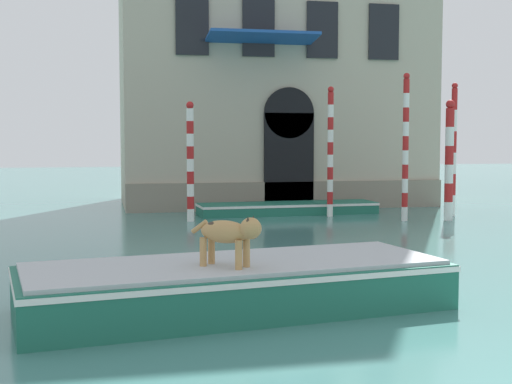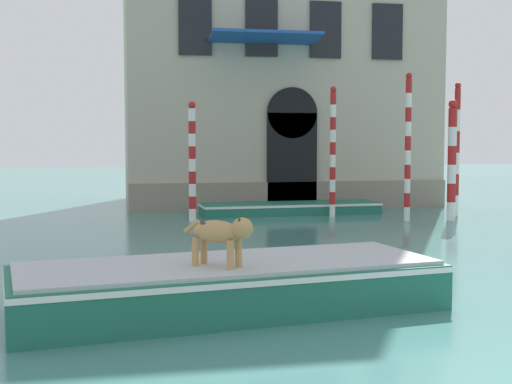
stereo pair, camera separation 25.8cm
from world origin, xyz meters
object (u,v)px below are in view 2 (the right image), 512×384
object	(u,v)px
boat_foreground	(228,284)
mooring_pole_2	(333,151)
mooring_pole_3	(192,161)
mooring_pole_4	(408,147)
boat_moored_near_palazzo	(290,208)
mooring_pole_0	(457,149)
dog_on_deck	(222,233)
mooring_pole_1	(452,160)

from	to	relation	value
boat_foreground	mooring_pole_2	world-z (taller)	mooring_pole_2
boat_foreground	mooring_pole_3	size ratio (longest dim) A/B	1.79
mooring_pole_2	mooring_pole_3	distance (m)	4.63
boat_foreground	mooring_pole_4	bearing A→B (deg)	46.03
boat_foreground	boat_moored_near_palazzo	bearing A→B (deg)	63.32
boat_moored_near_palazzo	mooring_pole_3	distance (m)	4.06
mooring_pole_0	mooring_pole_4	xyz separation A→B (m)	(-2.08, -0.92, 0.10)
boat_foreground	mooring_pole_0	size ratio (longest dim) A/B	1.51
dog_on_deck	mooring_pole_4	distance (m)	12.94
boat_moored_near_palazzo	mooring_pole_1	xyz separation A→B (m)	(4.41, -2.81, 1.68)
mooring_pole_0	mooring_pole_3	world-z (taller)	mooring_pole_0
boat_moored_near_palazzo	dog_on_deck	bearing A→B (deg)	-110.28
mooring_pole_1	mooring_pole_4	size ratio (longest dim) A/B	0.82
boat_foreground	dog_on_deck	world-z (taller)	dog_on_deck
mooring_pole_1	mooring_pole_2	distance (m)	3.74
boat_foreground	boat_moored_near_palazzo	distance (m)	13.48
mooring_pole_1	mooring_pole_2	xyz separation A→B (m)	(-3.25, 1.84, 0.24)
boat_moored_near_palazzo	mooring_pole_4	xyz separation A→B (m)	(3.03, -2.66, 2.07)
dog_on_deck	mooring_pole_1	size ratio (longest dim) A/B	0.25
mooring_pole_0	mooring_pole_3	size ratio (longest dim) A/B	1.18
mooring_pole_4	mooring_pole_1	bearing A→B (deg)	-6.53
boat_foreground	mooring_pole_3	bearing A→B (deg)	77.71
dog_on_deck	mooring_pole_2	bearing A→B (deg)	105.50
dog_on_deck	mooring_pole_4	size ratio (longest dim) A/B	0.20
mooring_pole_0	mooring_pole_4	world-z (taller)	mooring_pole_4
dog_on_deck	mooring_pole_4	world-z (taller)	mooring_pole_4
dog_on_deck	boat_moored_near_palazzo	bearing A→B (deg)	111.52
boat_moored_near_palazzo	mooring_pole_2	distance (m)	2.45
boat_moored_near_palazzo	mooring_pole_0	size ratio (longest dim) A/B	1.40
boat_foreground	mooring_pole_3	distance (m)	11.57
boat_foreground	mooring_pole_1	xyz separation A→B (m)	(8.56, 10.01, 1.50)
boat_foreground	dog_on_deck	bearing A→B (deg)	-118.97
mooring_pole_4	mooring_pole_0	bearing A→B (deg)	23.84
dog_on_deck	boat_moored_near_palazzo	xyz separation A→B (m)	(4.31, 13.26, -1.01)
boat_foreground	dog_on_deck	xyz separation A→B (m)	(-0.16, -0.43, 0.83)
mooring_pole_0	mooring_pole_1	xyz separation A→B (m)	(-0.70, -1.08, -0.30)
dog_on_deck	mooring_pole_1	xyz separation A→B (m)	(8.72, 10.44, 0.67)
mooring_pole_0	mooring_pole_2	distance (m)	4.02
mooring_pole_0	mooring_pole_2	world-z (taller)	mooring_pole_0
mooring_pole_1	mooring_pole_2	world-z (taller)	mooring_pole_2
mooring_pole_2	mooring_pole_4	bearing A→B (deg)	-41.95
dog_on_deck	mooring_pole_3	size ratio (longest dim) A/B	0.25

